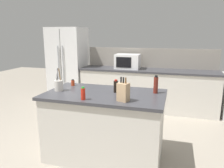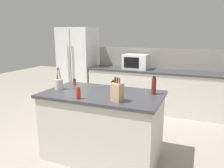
# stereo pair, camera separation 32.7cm
# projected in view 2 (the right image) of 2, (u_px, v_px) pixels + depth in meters

# --- Properties ---
(ground_plane) EXTENTS (14.00, 14.00, 0.00)m
(ground_plane) POSITION_uv_depth(u_px,v_px,m) (103.00, 155.00, 3.18)
(ground_plane) COLOR gray
(back_counter_run) EXTENTS (3.10, 0.66, 0.94)m
(back_counter_run) POSITION_uv_depth(u_px,v_px,m) (155.00, 91.00, 4.95)
(back_counter_run) COLOR beige
(back_counter_run) RESTS_ON ground_plane
(wall_backsplash) EXTENTS (3.06, 0.03, 0.46)m
(wall_backsplash) POSITION_uv_depth(u_px,v_px,m) (159.00, 58.00, 5.08)
(wall_backsplash) COLOR gray
(wall_backsplash) RESTS_ON back_counter_run
(kitchen_island) EXTENTS (1.62, 0.93, 0.94)m
(kitchen_island) POSITION_uv_depth(u_px,v_px,m) (103.00, 125.00, 3.08)
(kitchen_island) COLOR beige
(kitchen_island) RESTS_ON ground_plane
(refrigerator) EXTENTS (0.86, 0.75, 1.88)m
(refrigerator) POSITION_uv_depth(u_px,v_px,m) (78.00, 65.00, 5.64)
(refrigerator) COLOR white
(refrigerator) RESTS_ON ground_plane
(microwave) EXTENTS (0.55, 0.39, 0.33)m
(microwave) POSITION_uv_depth(u_px,v_px,m) (136.00, 62.00, 4.98)
(microwave) COLOR white
(microwave) RESTS_ON back_counter_run
(knife_block) EXTENTS (0.16, 0.14, 0.29)m
(knife_block) POSITION_uv_depth(u_px,v_px,m) (117.00, 92.00, 2.58)
(knife_block) COLOR tan
(knife_block) RESTS_ON kitchen_island
(utensil_crock) EXTENTS (0.12, 0.12, 0.32)m
(utensil_crock) POSITION_uv_depth(u_px,v_px,m) (59.00, 84.00, 3.14)
(utensil_crock) COLOR beige
(utensil_crock) RESTS_ON kitchen_island
(hot_sauce_bottle) EXTENTS (0.05, 0.05, 0.16)m
(hot_sauce_bottle) POSITION_uv_depth(u_px,v_px,m) (78.00, 93.00, 2.68)
(hot_sauce_bottle) COLOR red
(hot_sauce_bottle) RESTS_ON kitchen_island
(soy_sauce_bottle) EXTENTS (0.06, 0.06, 0.18)m
(soy_sauce_bottle) POSITION_uv_depth(u_px,v_px,m) (114.00, 86.00, 2.98)
(soy_sauce_bottle) COLOR black
(soy_sauce_bottle) RESTS_ON kitchen_island
(spice_jar_paprika) EXTENTS (0.05, 0.05, 0.10)m
(spice_jar_paprika) POSITION_uv_depth(u_px,v_px,m) (74.00, 82.00, 3.44)
(spice_jar_paprika) COLOR #B73D1E
(spice_jar_paprika) RESTS_ON kitchen_island
(vinegar_bottle) EXTENTS (0.06, 0.06, 0.24)m
(vinegar_bottle) POSITION_uv_depth(u_px,v_px,m) (154.00, 86.00, 2.88)
(vinegar_bottle) COLOR maroon
(vinegar_bottle) RESTS_ON kitchen_island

